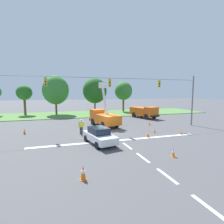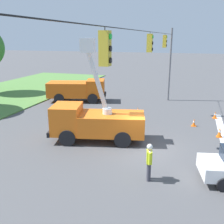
% 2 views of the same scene
% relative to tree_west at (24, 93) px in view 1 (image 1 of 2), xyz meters
% --- Properties ---
extents(ground_plane, '(200.00, 200.00, 0.00)m').
position_rel_tree_west_xyz_m(ground_plane, '(12.53, -20.24, -4.76)').
color(ground_plane, '#4C4C4F').
extents(grass_verge, '(56.00, 12.00, 0.10)m').
position_rel_tree_west_xyz_m(grass_verge, '(12.53, -2.24, -4.71)').
color(grass_verge, '#517F3D').
rests_on(grass_verge, ground).
extents(lane_markings, '(17.60, 15.25, 0.01)m').
position_rel_tree_west_xyz_m(lane_markings, '(12.53, -26.30, -4.75)').
color(lane_markings, silver).
rests_on(lane_markings, ground).
extents(signal_gantry, '(26.20, 0.33, 7.20)m').
position_rel_tree_west_xyz_m(signal_gantry, '(12.58, -20.24, -0.32)').
color(signal_gantry, slate).
rests_on(signal_gantry, ground).
extents(tree_west, '(3.20, 3.22, 6.39)m').
position_rel_tree_west_xyz_m(tree_west, '(0.00, 0.00, 0.00)').
color(tree_west, brown).
rests_on(tree_west, ground).
extents(tree_centre, '(5.53, 5.41, 8.43)m').
position_rel_tree_west_xyz_m(tree_centre, '(6.38, -1.56, 0.59)').
color(tree_centre, brown).
rests_on(tree_centre, ground).
extents(tree_east, '(5.45, 5.41, 8.13)m').
position_rel_tree_west_xyz_m(tree_east, '(14.95, -1.42, 0.49)').
color(tree_east, brown).
rests_on(tree_east, ground).
extents(tree_far_east, '(4.33, 4.63, 7.54)m').
position_rel_tree_west_xyz_m(tree_far_east, '(22.50, -0.14, 0.47)').
color(tree_far_east, brown).
rests_on(tree_far_east, ground).
extents(utility_truck_bucket_lift, '(3.50, 6.20, 6.27)m').
position_rel_tree_west_xyz_m(utility_truck_bucket_lift, '(12.96, -16.96, -3.40)').
color(utility_truck_bucket_lift, orange).
rests_on(utility_truck_bucket_lift, ground).
extents(utility_truck_support_near, '(3.74, 6.21, 2.21)m').
position_rel_tree_west_xyz_m(utility_truck_support_near, '(22.32, -11.44, -3.53)').
color(utility_truck_support_near, orange).
rests_on(utility_truck_support_near, ground).
extents(sedan_white, '(2.60, 4.57, 1.56)m').
position_rel_tree_west_xyz_m(sedan_white, '(10.28, -25.34, -3.97)').
color(sedan_white, white).
rests_on(sedan_white, ground).
extents(road_worker, '(0.64, 0.32, 1.77)m').
position_rel_tree_west_xyz_m(road_worker, '(9.16, -21.03, -3.76)').
color(road_worker, '#383842').
rests_on(road_worker, ground).
extents(traffic_cone_foreground_left, '(0.36, 0.36, 0.71)m').
position_rel_tree_west_xyz_m(traffic_cone_foreground_left, '(15.89, -24.55, -4.41)').
color(traffic_cone_foreground_left, orange).
rests_on(traffic_cone_foreground_left, ground).
extents(traffic_cone_foreground_right, '(0.36, 0.36, 0.59)m').
position_rel_tree_west_xyz_m(traffic_cone_foreground_right, '(20.23, -24.53, -4.48)').
color(traffic_cone_foreground_right, orange).
rests_on(traffic_cone_foreground_right, ground).
extents(traffic_cone_mid_left, '(0.36, 0.36, 0.82)m').
position_rel_tree_west_xyz_m(traffic_cone_mid_left, '(7.82, -31.80, -4.34)').
color(traffic_cone_mid_left, orange).
rests_on(traffic_cone_mid_left, ground).
extents(traffic_cone_near_bucket, '(0.36, 0.36, 0.61)m').
position_rel_tree_west_xyz_m(traffic_cone_near_bucket, '(19.60, -18.31, -4.46)').
color(traffic_cone_near_bucket, orange).
rests_on(traffic_cone_near_bucket, ground).
extents(traffic_cone_lane_edge_a, '(0.36, 0.36, 0.73)m').
position_rel_tree_west_xyz_m(traffic_cone_lane_edge_a, '(2.82, -18.94, -4.40)').
color(traffic_cone_lane_edge_a, orange).
rests_on(traffic_cone_lane_edge_a, ground).
extents(traffic_cone_lane_edge_b, '(0.36, 0.36, 0.58)m').
position_rel_tree_west_xyz_m(traffic_cone_lane_edge_b, '(17.68, -22.93, -4.48)').
color(traffic_cone_lane_edge_b, orange).
rests_on(traffic_cone_lane_edge_b, ground).
extents(traffic_cone_far_left, '(0.36, 0.36, 0.63)m').
position_rel_tree_west_xyz_m(traffic_cone_far_left, '(14.81, -30.36, -4.46)').
color(traffic_cone_far_left, orange).
rests_on(traffic_cone_far_left, ground).
extents(traffic_cone_far_right, '(0.36, 0.36, 0.81)m').
position_rel_tree_west_xyz_m(traffic_cone_far_right, '(13.94, -13.47, -4.35)').
color(traffic_cone_far_right, orange).
rests_on(traffic_cone_far_right, ground).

